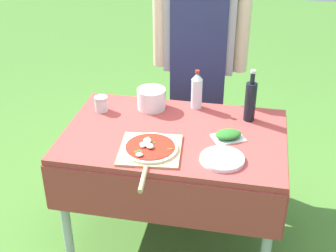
{
  "coord_description": "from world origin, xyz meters",
  "views": [
    {
      "loc": [
        0.41,
        -2.22,
        2.1
      ],
      "look_at": [
        -0.04,
        0.0,
        0.8
      ],
      "focal_mm": 50.0,
      "sensor_mm": 36.0,
      "label": 1
    }
  ],
  "objects_px": {
    "person_cook": "(200,47)",
    "sauce_jar": "(101,105)",
    "water_bottle": "(197,90)",
    "plate_stack": "(222,159)",
    "herb_container": "(228,135)",
    "oil_bottle": "(250,101)",
    "prep_table": "(174,149)",
    "mixing_tub": "(151,99)",
    "pizza_on_peel": "(150,149)"
  },
  "relations": [
    {
      "from": "person_cook",
      "to": "pizza_on_peel",
      "type": "bearing_deg",
      "value": 82.05
    },
    {
      "from": "oil_bottle",
      "to": "mixing_tub",
      "type": "xyz_separation_m",
      "value": [
        -0.59,
        0.03,
        -0.06
      ]
    },
    {
      "from": "pizza_on_peel",
      "to": "sauce_jar",
      "type": "height_order",
      "value": "sauce_jar"
    },
    {
      "from": "oil_bottle",
      "to": "herb_container",
      "type": "bearing_deg",
      "value": -112.85
    },
    {
      "from": "prep_table",
      "to": "pizza_on_peel",
      "type": "relative_size",
      "value": 2.35
    },
    {
      "from": "person_cook",
      "to": "mixing_tub",
      "type": "xyz_separation_m",
      "value": [
        -0.23,
        -0.46,
        -0.18
      ]
    },
    {
      "from": "person_cook",
      "to": "plate_stack",
      "type": "distance_m",
      "value": 1.01
    },
    {
      "from": "person_cook",
      "to": "sauce_jar",
      "type": "height_order",
      "value": "person_cook"
    },
    {
      "from": "person_cook",
      "to": "pizza_on_peel",
      "type": "relative_size",
      "value": 3.19
    },
    {
      "from": "water_bottle",
      "to": "plate_stack",
      "type": "distance_m",
      "value": 0.6
    },
    {
      "from": "mixing_tub",
      "to": "sauce_jar",
      "type": "bearing_deg",
      "value": -162.31
    },
    {
      "from": "prep_table",
      "to": "sauce_jar",
      "type": "relative_size",
      "value": 13.64
    },
    {
      "from": "pizza_on_peel",
      "to": "oil_bottle",
      "type": "xyz_separation_m",
      "value": [
        0.49,
        0.45,
        0.11
      ]
    },
    {
      "from": "oil_bottle",
      "to": "herb_container",
      "type": "height_order",
      "value": "oil_bottle"
    },
    {
      "from": "mixing_tub",
      "to": "pizza_on_peel",
      "type": "bearing_deg",
      "value": -78.12
    },
    {
      "from": "mixing_tub",
      "to": "water_bottle",
      "type": "bearing_deg",
      "value": 13.26
    },
    {
      "from": "water_bottle",
      "to": "herb_container",
      "type": "distance_m",
      "value": 0.41
    },
    {
      "from": "water_bottle",
      "to": "herb_container",
      "type": "xyz_separation_m",
      "value": [
        0.23,
        -0.33,
        -0.09
      ]
    },
    {
      "from": "oil_bottle",
      "to": "herb_container",
      "type": "distance_m",
      "value": 0.28
    },
    {
      "from": "person_cook",
      "to": "sauce_jar",
      "type": "relative_size",
      "value": 18.49
    },
    {
      "from": "herb_container",
      "to": "sauce_jar",
      "type": "distance_m",
      "value": 0.8
    },
    {
      "from": "mixing_tub",
      "to": "sauce_jar",
      "type": "xyz_separation_m",
      "value": [
        -0.29,
        -0.09,
        -0.02
      ]
    },
    {
      "from": "oil_bottle",
      "to": "water_bottle",
      "type": "relative_size",
      "value": 1.28
    },
    {
      "from": "mixing_tub",
      "to": "plate_stack",
      "type": "bearing_deg",
      "value": -45.56
    },
    {
      "from": "water_bottle",
      "to": "herb_container",
      "type": "height_order",
      "value": "water_bottle"
    },
    {
      "from": "prep_table",
      "to": "water_bottle",
      "type": "height_order",
      "value": "water_bottle"
    },
    {
      "from": "water_bottle",
      "to": "mixing_tub",
      "type": "relative_size",
      "value": 1.41
    },
    {
      "from": "water_bottle",
      "to": "person_cook",
      "type": "bearing_deg",
      "value": 95.69
    },
    {
      "from": "pizza_on_peel",
      "to": "oil_bottle",
      "type": "height_order",
      "value": "oil_bottle"
    },
    {
      "from": "water_bottle",
      "to": "sauce_jar",
      "type": "height_order",
      "value": "water_bottle"
    },
    {
      "from": "oil_bottle",
      "to": "mixing_tub",
      "type": "height_order",
      "value": "oil_bottle"
    },
    {
      "from": "person_cook",
      "to": "pizza_on_peel",
      "type": "height_order",
      "value": "person_cook"
    },
    {
      "from": "plate_stack",
      "to": "prep_table",
      "type": "bearing_deg",
      "value": 142.27
    },
    {
      "from": "pizza_on_peel",
      "to": "oil_bottle",
      "type": "relative_size",
      "value": 1.69
    },
    {
      "from": "person_cook",
      "to": "plate_stack",
      "type": "bearing_deg",
      "value": 104.6
    },
    {
      "from": "prep_table",
      "to": "oil_bottle",
      "type": "distance_m",
      "value": 0.52
    },
    {
      "from": "person_cook",
      "to": "pizza_on_peel",
      "type": "xyz_separation_m",
      "value": [
        -0.13,
        -0.95,
        -0.23
      ]
    },
    {
      "from": "pizza_on_peel",
      "to": "herb_container",
      "type": "distance_m",
      "value": 0.45
    },
    {
      "from": "oil_bottle",
      "to": "plate_stack",
      "type": "xyz_separation_m",
      "value": [
        -0.11,
        -0.46,
        -0.12
      ]
    },
    {
      "from": "oil_bottle",
      "to": "water_bottle",
      "type": "xyz_separation_m",
      "value": [
        -0.33,
        0.1,
        -0.01
      ]
    },
    {
      "from": "pizza_on_peel",
      "to": "plate_stack",
      "type": "xyz_separation_m",
      "value": [
        0.38,
        -0.01,
        -0.0
      ]
    },
    {
      "from": "prep_table",
      "to": "plate_stack",
      "type": "xyz_separation_m",
      "value": [
        0.29,
        -0.22,
        0.11
      ]
    },
    {
      "from": "mixing_tub",
      "to": "person_cook",
      "type": "bearing_deg",
      "value": 63.59
    },
    {
      "from": "oil_bottle",
      "to": "water_bottle",
      "type": "bearing_deg",
      "value": 163.71
    },
    {
      "from": "water_bottle",
      "to": "plate_stack",
      "type": "relative_size",
      "value": 1.07
    },
    {
      "from": "person_cook",
      "to": "sauce_jar",
      "type": "distance_m",
      "value": 0.79
    },
    {
      "from": "pizza_on_peel",
      "to": "water_bottle",
      "type": "xyz_separation_m",
      "value": [
        0.17,
        0.55,
        0.1
      ]
    },
    {
      "from": "mixing_tub",
      "to": "herb_container",
      "type": "bearing_deg",
      "value": -28.62
    },
    {
      "from": "oil_bottle",
      "to": "herb_container",
      "type": "xyz_separation_m",
      "value": [
        -0.1,
        -0.24,
        -0.1
      ]
    },
    {
      "from": "herb_container",
      "to": "mixing_tub",
      "type": "bearing_deg",
      "value": 151.38
    }
  ]
}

